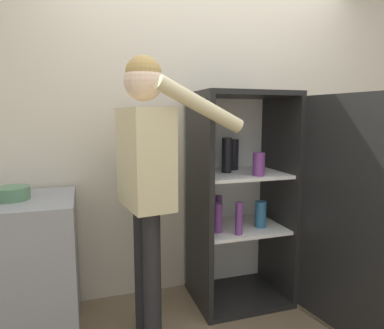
% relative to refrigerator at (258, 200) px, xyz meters
% --- Properties ---
extents(wall_back, '(7.00, 0.06, 2.55)m').
position_rel_refrigerator_xyz_m(wall_back, '(-0.28, 0.44, 0.48)').
color(wall_back, beige).
rests_on(wall_back, ground_plane).
extents(refrigerator, '(0.85, 1.26, 1.58)m').
position_rel_refrigerator_xyz_m(refrigerator, '(0.00, 0.00, 0.00)').
color(refrigerator, black).
rests_on(refrigerator, ground_plane).
extents(person, '(0.73, 0.57, 1.76)m').
position_rel_refrigerator_xyz_m(person, '(-0.84, -0.13, 0.34)').
color(person, '#262628').
rests_on(person, ground_plane).
extents(counter, '(0.71, 0.63, 0.90)m').
position_rel_refrigerator_xyz_m(counter, '(-1.63, 0.07, -0.34)').
color(counter, gray).
rests_on(counter, ground_plane).
extents(bowl, '(0.21, 0.21, 0.08)m').
position_rel_refrigerator_xyz_m(bowl, '(-1.63, 0.08, 0.15)').
color(bowl, '#517F5B').
rests_on(bowl, counter).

